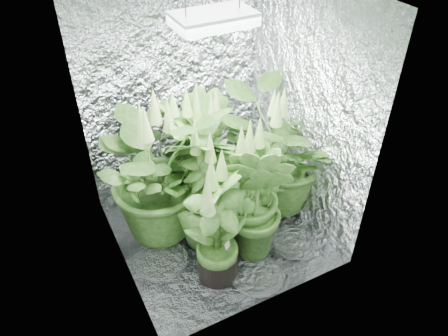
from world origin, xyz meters
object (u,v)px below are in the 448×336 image
plant_b (184,161)px  circulation_fan (248,165)px  plant_f (217,227)px  plant_a (159,172)px  plant_g (254,197)px  plant_d (209,190)px  plant_e (280,155)px  grow_lamp (213,19)px  plant_c (207,152)px

plant_b → circulation_fan: 0.85m
plant_f → circulation_fan: 1.28m
plant_a → plant_b: (0.26, 0.10, -0.05)m
plant_g → plant_d: bearing=136.3°
plant_d → plant_e: 0.72m
circulation_fan → plant_a: bearing=173.3°
plant_a → plant_d: (0.29, -0.30, -0.08)m
plant_a → plant_b: size_ratio=1.07×
plant_a → plant_d: bearing=-45.8°
plant_g → circulation_fan: size_ratio=3.30×
plant_b → circulation_fan: bearing=13.5°
plant_a → plant_d: plant_a is taller
grow_lamp → plant_g: bearing=-60.4°
plant_g → plant_c: bearing=92.5°
plant_b → plant_d: 0.40m
plant_d → plant_e: plant_e is taller
grow_lamp → plant_c: 1.40m
plant_a → circulation_fan: bearing=15.4°
plant_d → plant_b: bearing=95.1°
plant_f → plant_c: bearing=68.9°
plant_d → plant_g: size_ratio=0.97×
plant_b → plant_c: plant_b is taller
plant_c → plant_e: size_ratio=0.91×
plant_e → plant_f: plant_e is taller
plant_a → plant_d: 0.43m
plant_b → plant_f: 0.77m
plant_d → circulation_fan: 0.97m
plant_a → plant_e: bearing=-12.1°
plant_d → plant_g: bearing=-43.7°
plant_e → plant_f: size_ratio=1.10×
plant_a → plant_g: (0.55, -0.55, -0.06)m
plant_d → plant_g: (0.26, -0.25, 0.01)m
grow_lamp → plant_g: (0.17, -0.30, -1.28)m
plant_a → plant_f: size_ratio=1.15×
plant_a → circulation_fan: (0.98, 0.27, -0.46)m
plant_b → plant_a: bearing=-159.6°
plant_c → plant_g: size_ratio=0.94×
grow_lamp → plant_e: bearing=2.9°
plant_f → plant_d: bearing=73.0°
grow_lamp → plant_a: 1.29m
plant_a → plant_c: bearing=21.7°
plant_a → plant_f: bearing=-74.5°
grow_lamp → plant_a: bearing=147.1°
plant_a → plant_b: bearing=20.4°
grow_lamp → circulation_fan: grow_lamp is taller
plant_b → plant_g: (0.29, -0.64, -0.01)m
grow_lamp → plant_c: grow_lamp is taller
plant_f → grow_lamp: bearing=64.8°
grow_lamp → plant_d: grow_lamp is taller
plant_e → plant_f: 0.94m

